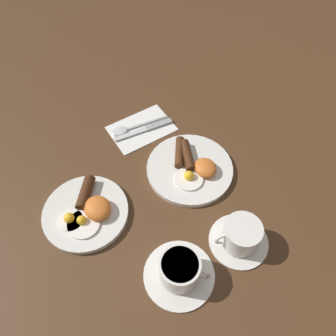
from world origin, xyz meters
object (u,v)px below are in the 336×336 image
Objects in this scene: breakfast_plate_near at (191,167)px; teacup_near at (240,236)px; breakfast_plate_far at (87,211)px; spoon at (125,129)px; teacup_far at (180,271)px; knife at (147,129)px.

breakfast_plate_near is 0.24m from teacup_near.
breakfast_plate_far reaches higher than breakfast_plate_near.
breakfast_plate_near is 1.33× the size of spoon.
teacup_far is 0.91× the size of spoon.
breakfast_plate_far is 1.33× the size of teacup_far.
knife is 1.05× the size of spoon.
breakfast_plate_near is 1.27× the size of knife.
breakfast_plate_far is at bearing 22.87° from teacup_far.
knife is at bearing -0.11° from teacup_near.
teacup_far is 0.86× the size of knife.
breakfast_plate_far is 0.39m from teacup_near.
teacup_near is (-0.27, -0.28, 0.02)m from breakfast_plate_far.
breakfast_plate_near is 0.20m from knife.
teacup_far is 0.47m from spoon.
teacup_near reaches higher than breakfast_plate_near.
teacup_near is (-0.24, 0.03, 0.02)m from breakfast_plate_near.
breakfast_plate_far is 1.51× the size of teacup_near.
spoon is (0.46, -0.11, -0.02)m from teacup_far.
breakfast_plate_near is at bearing 105.37° from knife.
teacup_far is at bearing 85.11° from spoon.
breakfast_plate_near reaches higher than knife.
teacup_near and teacup_far have the same top height.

